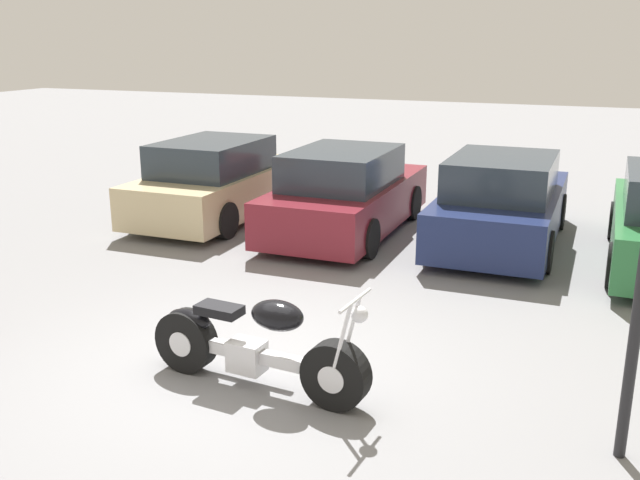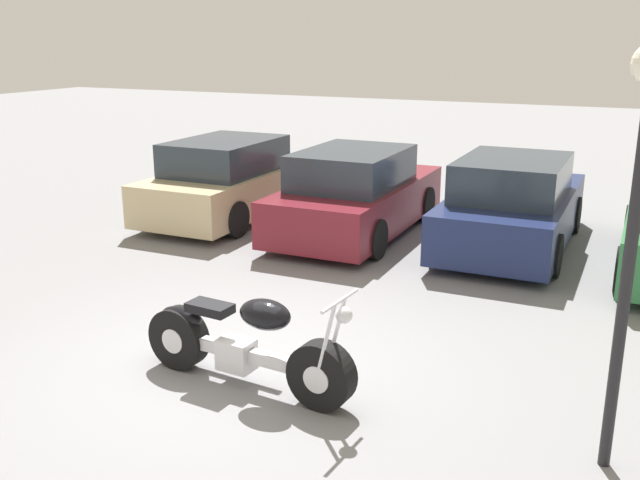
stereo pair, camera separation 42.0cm
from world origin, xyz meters
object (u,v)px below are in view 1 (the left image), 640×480
at_px(parked_car_champagne, 218,182).
at_px(parked_car_navy, 501,204).
at_px(parked_car_maroon, 346,195).
at_px(motorcycle, 255,346).

xyz_separation_m(parked_car_champagne, parked_car_navy, (5.02, 0.15, 0.00)).
height_order(parked_car_champagne, parked_car_maroon, same).
bearing_deg(motorcycle, parked_car_champagne, 122.68).
distance_m(parked_car_champagne, parked_car_navy, 5.02).
relative_size(parked_car_champagne, parked_car_navy, 1.00).
bearing_deg(parked_car_champagne, parked_car_navy, 1.72).
bearing_deg(parked_car_navy, parked_car_maroon, -173.42).
bearing_deg(parked_car_navy, motorcycle, -103.84).
distance_m(parked_car_maroon, parked_car_navy, 2.52).
bearing_deg(parked_car_maroon, parked_car_champagne, 176.84).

